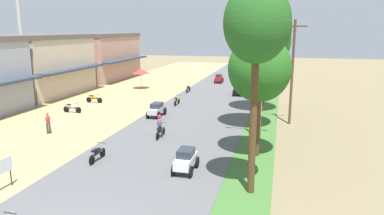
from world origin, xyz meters
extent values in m
cube|color=#C6B299|center=(-20.00, 25.80, 3.20)|extent=(7.58, 11.54, 6.40)
cube|color=#2D3847|center=(-15.61, 25.80, 3.08)|extent=(1.20, 11.54, 0.25)
cube|color=#59514C|center=(-20.00, 25.80, 6.65)|extent=(7.78, 11.74, 0.50)
cube|color=tan|center=(-20.00, 39.62, 3.20)|extent=(7.85, 13.20, 6.40)
cube|color=#2D3847|center=(-15.47, 39.62, 3.08)|extent=(1.20, 13.20, 0.25)
cube|color=#59514C|center=(-20.00, 39.62, 6.65)|extent=(8.05, 13.40, 0.50)
cylinder|color=black|center=(-10.58, 18.20, 0.34)|extent=(0.56, 0.06, 0.56)
cylinder|color=black|center=(-11.82, 18.20, 0.34)|extent=(0.56, 0.06, 0.56)
cube|color=#333338|center=(-11.20, 18.20, 0.52)|extent=(1.12, 0.12, 0.12)
ellipsoid|color=silver|center=(-11.12, 18.20, 0.66)|extent=(0.64, 0.28, 0.32)
cube|color=black|center=(-11.48, 18.20, 0.78)|extent=(0.44, 0.20, 0.10)
cylinder|color=#A5A8AD|center=(-10.64, 18.20, 0.61)|extent=(0.26, 0.05, 0.68)
cylinder|color=black|center=(-10.70, 18.20, 0.98)|extent=(0.04, 0.54, 0.04)
cylinder|color=black|center=(-10.92, 22.72, 0.34)|extent=(0.56, 0.06, 0.56)
cylinder|color=black|center=(-12.16, 22.72, 0.34)|extent=(0.56, 0.06, 0.56)
cube|color=#333338|center=(-11.54, 22.72, 0.52)|extent=(1.12, 0.12, 0.12)
ellipsoid|color=orange|center=(-11.46, 22.72, 0.66)|extent=(0.64, 0.28, 0.32)
cube|color=black|center=(-11.82, 22.72, 0.78)|extent=(0.44, 0.20, 0.10)
cylinder|color=#A5A8AD|center=(-10.98, 22.72, 0.61)|extent=(0.26, 0.05, 0.68)
cylinder|color=black|center=(-11.04, 22.72, 0.98)|extent=(0.04, 0.54, 0.04)
cylinder|color=#262628|center=(-5.38, 3.88, 0.46)|extent=(0.06, 0.06, 0.80)
cube|color=white|center=(-5.38, 3.38, 1.21)|extent=(0.04, 1.30, 0.70)
cylinder|color=#99999E|center=(-10.19, 32.15, 1.11)|extent=(0.05, 0.05, 2.10)
cone|color=red|center=(-10.19, 32.15, 2.31)|extent=(2.20, 2.20, 0.55)
cylinder|color=#33333D|center=(-9.16, 11.84, 0.47)|extent=(0.14, 0.14, 0.82)
cylinder|color=#33333D|center=(-9.07, 12.00, 0.47)|extent=(0.14, 0.14, 0.82)
ellipsoid|color=#BF3333|center=(-9.11, 11.92, 1.16)|extent=(0.38, 0.43, 0.56)
sphere|color=#9E7556|center=(-9.11, 11.92, 1.57)|extent=(0.22, 0.22, 0.22)
cylinder|color=#4C351E|center=(5.93, 6.02, 3.42)|extent=(0.33, 0.33, 6.72)
ellipsoid|color=#21551E|center=(5.93, 6.02, 7.73)|extent=(2.85, 2.85, 3.45)
cylinder|color=#4C351E|center=(5.81, 11.05, 2.14)|extent=(0.35, 0.35, 4.16)
ellipsoid|color=#235F1C|center=(5.81, 11.05, 5.28)|extent=(3.61, 3.61, 3.84)
cylinder|color=#4C351E|center=(5.42, 16.72, 3.11)|extent=(0.43, 0.43, 6.09)
ellipsoid|color=#1B591E|center=(5.42, 16.72, 7.56)|extent=(4.39, 4.39, 5.14)
cylinder|color=#4C351E|center=(5.42, 23.12, 2.58)|extent=(0.37, 0.37, 5.05)
ellipsoid|color=#1F5E1D|center=(5.42, 23.12, 6.50)|extent=(4.65, 4.65, 5.05)
cylinder|color=#4C351E|center=(5.88, 42.09, 3.53)|extent=(0.31, 0.31, 6.93)
ellipsoid|color=#206624|center=(5.88, 42.09, 8.17)|extent=(3.88, 3.88, 4.29)
cylinder|color=gray|center=(5.80, 14.14, 3.63)|extent=(0.16, 0.16, 7.14)
cylinder|color=gray|center=(5.10, 14.14, 7.05)|extent=(1.40, 0.08, 0.08)
ellipsoid|color=silver|center=(4.40, 14.14, 6.98)|extent=(0.36, 0.20, 0.14)
cylinder|color=gray|center=(6.50, 14.14, 7.05)|extent=(1.40, 0.08, 0.08)
ellipsoid|color=silver|center=(7.20, 14.14, 6.98)|extent=(0.36, 0.20, 0.14)
cylinder|color=gray|center=(5.80, 51.99, 3.60)|extent=(0.16, 0.16, 7.08)
cylinder|color=gray|center=(5.10, 51.99, 6.99)|extent=(1.40, 0.08, 0.08)
ellipsoid|color=silver|center=(4.40, 51.99, 6.92)|extent=(0.36, 0.20, 0.14)
cylinder|color=gray|center=(6.50, 51.99, 6.99)|extent=(1.40, 0.08, 0.08)
ellipsoid|color=silver|center=(7.20, 51.99, 6.92)|extent=(0.36, 0.20, 0.14)
cylinder|color=brown|center=(7.87, 19.27, 4.10)|extent=(0.20, 0.20, 8.20)
cube|color=#473323|center=(7.87, 19.27, 7.70)|extent=(1.80, 0.10, 0.10)
cube|color=silver|center=(2.37, 7.58, 0.66)|extent=(0.84, 1.95, 0.50)
cube|color=#232B38|center=(2.37, 7.63, 1.11)|extent=(0.77, 1.10, 0.40)
cylinder|color=black|center=(2.84, 6.88, 0.38)|extent=(0.10, 0.60, 0.60)
cylinder|color=black|center=(1.90, 6.88, 0.38)|extent=(0.10, 0.60, 0.60)
cylinder|color=black|center=(2.84, 8.29, 0.38)|extent=(0.10, 0.60, 0.60)
cylinder|color=black|center=(1.90, 8.29, 0.38)|extent=(0.10, 0.60, 0.60)
cube|color=#B7BCC1|center=(-3.25, 18.63, 0.65)|extent=(0.88, 2.25, 0.44)
cube|color=#232B38|center=(-3.25, 18.73, 1.07)|extent=(0.81, 1.30, 0.40)
cylinder|color=black|center=(-3.75, 19.44, 0.40)|extent=(0.11, 0.64, 0.64)
cylinder|color=black|center=(-2.76, 19.44, 0.40)|extent=(0.11, 0.64, 0.64)
cylinder|color=black|center=(-3.75, 17.82, 0.40)|extent=(0.11, 0.64, 0.64)
cylinder|color=black|center=(-2.76, 17.82, 0.40)|extent=(0.11, 0.64, 0.64)
cube|color=black|center=(2.42, 30.72, 0.93)|extent=(0.95, 2.40, 0.95)
cube|color=#232B38|center=(2.42, 30.62, 1.58)|extent=(0.87, 2.00, 0.35)
cylinder|color=black|center=(2.96, 29.85, 0.42)|extent=(0.12, 0.68, 0.68)
cylinder|color=black|center=(1.89, 29.85, 0.42)|extent=(0.12, 0.68, 0.68)
cylinder|color=black|center=(2.96, 31.58, 0.42)|extent=(0.12, 0.68, 0.68)
cylinder|color=black|center=(1.89, 31.58, 0.42)|extent=(0.12, 0.68, 0.68)
cube|color=red|center=(-1.47, 39.56, 0.66)|extent=(0.84, 1.95, 0.50)
cube|color=#232B38|center=(-1.47, 39.51, 1.11)|extent=(0.77, 1.10, 0.40)
cylinder|color=black|center=(-1.94, 40.26, 0.38)|extent=(0.10, 0.60, 0.60)
cylinder|color=black|center=(-1.00, 40.26, 0.38)|extent=(0.10, 0.60, 0.60)
cylinder|color=black|center=(-1.94, 38.86, 0.38)|extent=(0.10, 0.60, 0.60)
cylinder|color=black|center=(-1.00, 38.86, 0.38)|extent=(0.10, 0.60, 0.60)
cylinder|color=black|center=(-2.18, 0.21, 1.00)|extent=(0.54, 0.04, 0.04)
cylinder|color=black|center=(-2.94, 8.43, 0.36)|extent=(0.06, 0.56, 0.56)
cylinder|color=black|center=(-2.94, 7.19, 0.36)|extent=(0.06, 0.56, 0.56)
cube|color=#333338|center=(-2.94, 7.81, 0.54)|extent=(0.12, 1.12, 0.12)
ellipsoid|color=black|center=(-2.94, 7.89, 0.68)|extent=(0.28, 0.64, 0.32)
cube|color=black|center=(-2.94, 7.53, 0.80)|extent=(0.20, 0.44, 0.10)
cylinder|color=#A5A8AD|center=(-2.94, 8.37, 0.63)|extent=(0.05, 0.26, 0.68)
cylinder|color=black|center=(-2.94, 8.31, 1.00)|extent=(0.54, 0.04, 0.04)
cylinder|color=black|center=(-0.92, 13.62, 0.36)|extent=(0.06, 0.56, 0.56)
cylinder|color=black|center=(-0.92, 12.38, 0.36)|extent=(0.06, 0.56, 0.56)
cube|color=#333338|center=(-0.92, 13.00, 0.54)|extent=(0.12, 1.12, 0.12)
ellipsoid|color=#14722D|center=(-0.92, 13.08, 0.68)|extent=(0.28, 0.64, 0.32)
cube|color=black|center=(-0.92, 12.72, 0.80)|extent=(0.20, 0.44, 0.10)
cylinder|color=#A5A8AD|center=(-0.92, 13.56, 0.63)|extent=(0.05, 0.26, 0.68)
cylinder|color=black|center=(-0.92, 13.50, 1.00)|extent=(0.54, 0.04, 0.04)
ellipsoid|color=#724C8C|center=(-0.92, 12.80, 1.20)|extent=(0.36, 0.28, 0.64)
sphere|color=red|center=(-0.92, 12.84, 1.60)|extent=(0.28, 0.28, 0.28)
cylinder|color=#2D2D38|center=(-1.06, 12.90, 0.56)|extent=(0.12, 0.12, 0.48)
cylinder|color=#2D2D38|center=(-0.78, 12.90, 0.56)|extent=(0.12, 0.12, 0.48)
cylinder|color=black|center=(-2.92, 24.31, 0.36)|extent=(0.06, 0.56, 0.56)
cylinder|color=black|center=(-2.92, 23.07, 0.36)|extent=(0.06, 0.56, 0.56)
cube|color=#333338|center=(-2.92, 23.69, 0.54)|extent=(0.12, 1.12, 0.12)
ellipsoid|color=orange|center=(-2.92, 23.77, 0.68)|extent=(0.28, 0.64, 0.32)
cube|color=black|center=(-2.92, 23.41, 0.80)|extent=(0.20, 0.44, 0.10)
cylinder|color=#A5A8AD|center=(-2.92, 24.25, 0.63)|extent=(0.05, 0.26, 0.68)
cylinder|color=black|center=(-2.92, 24.19, 1.00)|extent=(0.54, 0.04, 0.04)
cylinder|color=black|center=(-3.69, 31.64, 0.36)|extent=(0.06, 0.56, 0.56)
cylinder|color=black|center=(-3.69, 30.40, 0.36)|extent=(0.06, 0.56, 0.56)
cube|color=#333338|center=(-3.69, 31.02, 0.54)|extent=(0.12, 1.12, 0.12)
ellipsoid|color=black|center=(-3.69, 31.10, 0.68)|extent=(0.28, 0.64, 0.32)
cube|color=black|center=(-3.69, 30.74, 0.80)|extent=(0.20, 0.44, 0.10)
cylinder|color=#A5A8AD|center=(-3.69, 31.58, 0.63)|extent=(0.05, 0.26, 0.68)
cylinder|color=black|center=(-3.69, 31.52, 1.00)|extent=(0.54, 0.04, 0.04)
camera|label=1|loc=(7.03, -9.41, 7.46)|focal=33.04mm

